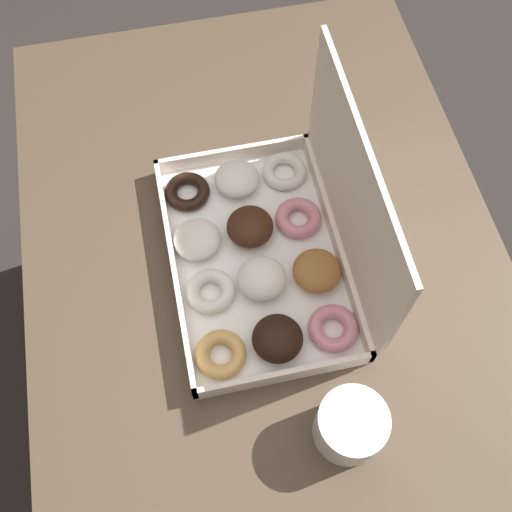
% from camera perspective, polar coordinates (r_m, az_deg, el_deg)
% --- Properties ---
extents(ground_plane, '(8.00, 8.00, 0.00)m').
position_cam_1_polar(ground_plane, '(1.68, 0.62, -11.93)').
color(ground_plane, '#2D2826').
extents(dining_table, '(1.13, 0.78, 0.75)m').
position_cam_1_polar(dining_table, '(1.07, 0.96, -3.22)').
color(dining_table, '#4C3D2D').
rests_on(dining_table, ground_plane).
extents(donut_box, '(0.41, 0.28, 0.28)m').
position_cam_1_polar(donut_box, '(0.93, 1.68, 0.99)').
color(donut_box, white).
rests_on(donut_box, dining_table).
extents(coffee_mug, '(0.10, 0.10, 0.09)m').
position_cam_1_polar(coffee_mug, '(0.85, 8.97, -15.69)').
color(coffee_mug, white).
rests_on(coffee_mug, dining_table).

